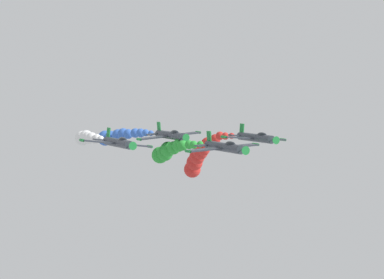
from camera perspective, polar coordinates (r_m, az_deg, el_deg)
airplane_lead at (r=99.03m, az=2.30°, el=-0.53°), size 9.56×10.35×2.35m
smoke_trail_lead at (r=116.50m, az=-1.62°, el=-0.79°), size 2.69×17.38×4.35m
airplane_left_inner at (r=111.30m, az=4.50°, el=0.13°), size 9.56×10.35×2.37m
smoke_trail_left_inner at (r=133.13m, az=0.53°, el=-1.19°), size 5.20×23.04×8.89m
airplane_right_inner at (r=104.01m, az=-5.20°, el=-0.23°), size 9.54×10.35×2.60m
smoke_trail_right_inner at (r=117.89m, az=-7.34°, el=0.11°), size 2.22×11.97×2.36m
airplane_left_outer at (r=115.99m, az=-1.51°, el=0.31°), size 9.56×10.35×2.44m
smoke_trail_left_outer at (r=135.17m, az=-5.28°, el=0.24°), size 3.43×19.68×3.58m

